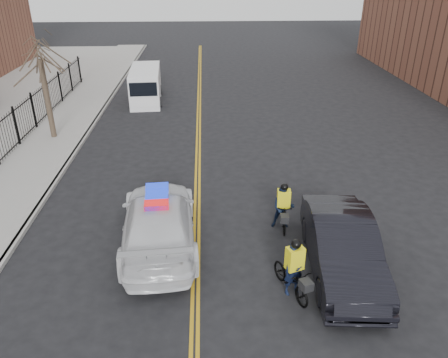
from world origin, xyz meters
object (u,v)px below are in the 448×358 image
dark_sedan (342,247)px  cyclist_far (283,210)px  police_cruiser (159,221)px  cargo_van (146,86)px  cyclist_near (294,275)px

dark_sedan → cyclist_far: 2.84m
police_cruiser → dark_sedan: bearing=158.5°
cyclist_far → police_cruiser: bearing=-164.8°
police_cruiser → cyclist_far: (4.21, 0.78, -0.18)m
cargo_van → cyclist_near: bearing=-75.8°
police_cruiser → dark_sedan: police_cruiser is taller
police_cruiser → dark_sedan: (5.56, -1.72, 0.00)m
dark_sedan → cyclist_near: bearing=-146.4°
police_cruiser → cyclist_far: bearing=-173.8°
cyclist_near → cyclist_far: (0.26, 3.39, 0.06)m
police_cruiser → cargo_van: cargo_van is taller
police_cruiser → cyclist_near: police_cruiser is taller
police_cruiser → cyclist_far: size_ratio=3.47×
police_cruiser → dark_sedan: 5.81m
cyclist_near → cyclist_far: size_ratio=1.11×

